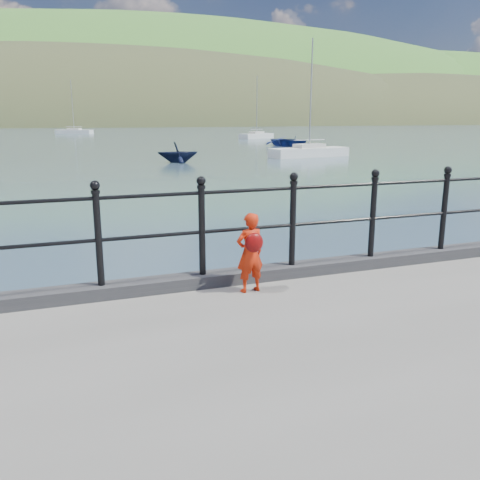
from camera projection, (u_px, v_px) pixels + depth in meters
name	position (u px, v px, depth m)	size (l,w,h in m)	color
ground	(244.00, 348.00, 6.80)	(600.00, 600.00, 0.00)	#2D4251
kerb	(249.00, 275.00, 6.41)	(60.00, 0.30, 0.15)	#28282B
railing	(249.00, 217.00, 6.23)	(18.11, 0.11, 1.20)	black
far_shore	(144.00, 172.00, 243.40)	(830.00, 200.00, 156.00)	#333A21
child	(250.00, 252.00, 5.91)	(0.37, 0.32, 0.95)	red
launch_blue	(290.00, 141.00, 53.75)	(3.81, 5.34, 1.11)	navy
launch_navy	(178.00, 152.00, 34.45)	(2.28, 2.64, 1.39)	black
sailboat_near	(309.00, 153.00, 39.37)	(6.70, 2.83, 8.90)	white
sailboat_deep	(74.00, 132.00, 94.98)	(6.90, 4.94, 9.89)	white
sailboat_far	(257.00, 136.00, 73.32)	(6.18, 4.62, 8.87)	silver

